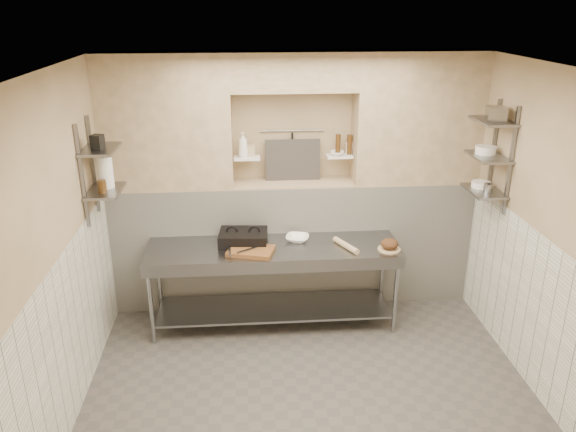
{
  "coord_description": "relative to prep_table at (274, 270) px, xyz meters",
  "views": [
    {
      "loc": [
        -0.53,
        -4.07,
        3.27
      ],
      "look_at": [
        -0.13,
        0.9,
        1.35
      ],
      "focal_mm": 35.0,
      "sensor_mm": 36.0,
      "label": 1
    }
  ],
  "objects": [
    {
      "name": "wall_shelf_right_upper",
      "position": [
        2.1,
        -0.13,
        1.56
      ],
      "size": [
        0.3,
        0.5,
        0.03
      ],
      "primitive_type": "cube",
      "color": "slate",
      "rests_on": "wall_right"
    },
    {
      "name": "backwall_lower",
      "position": [
        0.26,
        0.57,
        0.06
      ],
      "size": [
        4.0,
        0.4,
        1.4
      ],
      "primitive_type": "cube",
      "color": "white",
      "rests_on": "floor"
    },
    {
      "name": "shelf_rail_right_a",
      "position": [
        2.23,
        0.07,
        1.21
      ],
      "size": [
        0.03,
        0.03,
        1.05
      ],
      "primitive_type": "cube",
      "color": "slate",
      "rests_on": "wall_right"
    },
    {
      "name": "bread_board",
      "position": [
        1.17,
        -0.15,
        0.26
      ],
      "size": [
        0.23,
        0.23,
        0.01
      ],
      "primitive_type": "cylinder",
      "color": "tan",
      "rests_on": "prep_table"
    },
    {
      "name": "box_left_upper",
      "position": [
        -1.58,
        -0.2,
        1.44
      ],
      "size": [
        0.12,
        0.12,
        0.14
      ],
      "primitive_type": "cube",
      "rotation": [
        0.0,
        0.0,
        -0.3
      ],
      "color": "black",
      "rests_on": "wall_shelf_left_upper"
    },
    {
      "name": "tongs",
      "position": [
        -0.44,
        -0.18,
        0.31
      ],
      "size": [
        0.03,
        0.25,
        0.02
      ],
      "primitive_type": "cylinder",
      "rotation": [
        1.57,
        0.0,
        0.04
      ],
      "color": "gray",
      "rests_on": "cutting_board"
    },
    {
      "name": "hanging_steel",
      "position": [
        0.26,
        0.72,
        1.14
      ],
      "size": [
        0.02,
        0.02,
        0.3
      ],
      "primitive_type": "cylinder",
      "color": "black",
      "rests_on": "utensil_rail"
    },
    {
      "name": "bottle_soap",
      "position": [
        -0.28,
        0.56,
        1.21
      ],
      "size": [
        0.13,
        0.13,
        0.27
      ],
      "primitive_type": "imported",
      "rotation": [
        0.0,
        0.0,
        -0.32
      ],
      "color": "white",
      "rests_on": "alcove_shelf_left"
    },
    {
      "name": "mixing_bowl",
      "position": [
        0.26,
        0.14,
        0.29
      ],
      "size": [
        0.29,
        0.29,
        0.06
      ],
      "primitive_type": "imported",
      "rotation": [
        0.0,
        0.0,
        -0.24
      ],
      "color": "white",
      "rests_on": "prep_table"
    },
    {
      "name": "cutting_board",
      "position": [
        -0.23,
        -0.11,
        0.28
      ],
      "size": [
        0.51,
        0.42,
        0.04
      ],
      "primitive_type": "cube",
      "rotation": [
        0.0,
        0.0,
        -0.28
      ],
      "color": "brown",
      "rests_on": "prep_table"
    },
    {
      "name": "wall_front",
      "position": [
        0.26,
        -3.18,
        0.76
      ],
      "size": [
        4.0,
        0.1,
        2.8
      ],
      "primitive_type": "cube",
      "color": "tan",
      "rests_on": "ground"
    },
    {
      "name": "wall_left",
      "position": [
        -1.79,
        -1.18,
        0.76
      ],
      "size": [
        0.1,
        3.9,
        2.8
      ],
      "primitive_type": "cube",
      "color": "tan",
      "rests_on": "ground"
    },
    {
      "name": "canister_right",
      "position": [
        2.1,
        -0.22,
        0.91
      ],
      "size": [
        0.09,
        0.09,
        0.09
      ],
      "primitive_type": "cylinder",
      "color": "gray",
      "rests_on": "wall_shelf_right_lower"
    },
    {
      "name": "rolling_pin",
      "position": [
        0.74,
        -0.07,
        0.29
      ],
      "size": [
        0.22,
        0.37,
        0.06
      ],
      "primitive_type": "cylinder",
      "rotation": [
        1.57,
        0.0,
        0.45
      ],
      "color": "tan",
      "rests_on": "prep_table"
    },
    {
      "name": "condiment_a",
      "position": [
        0.86,
        0.59,
        1.18
      ],
      "size": [
        0.06,
        0.06,
        0.21
      ],
      "primitive_type": "cylinder",
      "color": "#40270F",
      "rests_on": "alcove_shelf_right"
    },
    {
      "name": "utensil_rail",
      "position": [
        0.26,
        0.74,
        1.31
      ],
      "size": [
        0.7,
        0.02,
        0.02
      ],
      "primitive_type": "cylinder",
      "rotation": [
        0.0,
        1.57,
        0.0
      ],
      "color": "gray",
      "rests_on": "wall_back"
    },
    {
      "name": "bowl_right_mid",
      "position": [
        2.1,
        -0.06,
        1.26
      ],
      "size": [
        0.2,
        0.2,
        0.07
      ],
      "primitive_type": "cylinder",
      "color": "white",
      "rests_on": "wall_shelf_right_mid"
    },
    {
      "name": "shelf_rail_right_b",
      "position": [
        2.23,
        -0.33,
        1.21
      ],
      "size": [
        0.03,
        0.03,
        1.05
      ],
      "primitive_type": "cube",
      "color": "slate",
      "rests_on": "wall_right"
    },
    {
      "name": "bowl_alcove",
      "position": [
        0.72,
        0.55,
        1.09
      ],
      "size": [
        0.19,
        0.19,
        0.05
      ],
      "primitive_type": "imported",
      "rotation": [
        0.0,
        0.0,
        0.28
      ],
      "color": "white",
      "rests_on": "alcove_shelf_right"
    },
    {
      "name": "wall_right",
      "position": [
        2.31,
        -1.18,
        0.76
      ],
      "size": [
        0.1,
        3.9,
        2.8
      ],
      "primitive_type": "cube",
      "color": "tan",
      "rests_on": "ground"
    },
    {
      "name": "panini_press",
      "position": [
        -0.31,
        0.12,
        0.32
      ],
      "size": [
        0.52,
        0.4,
        0.13
      ],
      "rotation": [
        0.0,
        0.0,
        -0.08
      ],
      "color": "black",
      "rests_on": "prep_table"
    },
    {
      "name": "bowl_right",
      "position": [
        2.1,
        -0.05,
        0.9
      ],
      "size": [
        0.19,
        0.19,
        0.06
      ],
      "primitive_type": "cylinder",
      "color": "white",
      "rests_on": "wall_shelf_right_lower"
    },
    {
      "name": "condiment_c",
      "position": [
        0.87,
        0.6,
        1.13
      ],
      "size": [
        0.07,
        0.07,
        0.12
      ],
      "primitive_type": "cylinder",
      "color": "white",
      "rests_on": "alcove_shelf_right"
    },
    {
      "name": "jar_left",
      "position": [
        -1.58,
        -0.23,
        1.03
      ],
      "size": [
        0.08,
        0.08,
        0.12
      ],
      "primitive_type": "cylinder",
      "color": "#40270F",
      "rests_on": "wall_shelf_left_lower"
    },
    {
      "name": "basket_right",
      "position": [
        2.1,
        -0.18,
        1.64
      ],
      "size": [
        0.21,
        0.24,
        0.13
      ],
      "primitive_type": "cube",
      "rotation": [
        0.0,
        0.0,
        -0.25
      ],
      "color": "gray",
      "rests_on": "wall_shelf_right_upper"
    },
    {
      "name": "alcove_shelf_left",
      "position": [
        -0.24,
        0.57,
        1.06
      ],
      "size": [
        0.28,
        0.16,
        0.02
      ],
      "primitive_type": "cube",
      "color": "white",
      "rests_on": "backwall_lower"
    },
    {
      "name": "knife_blade",
      "position": [
        -0.27,
        -0.14,
        0.31
      ],
      "size": [
        0.22,
        0.15,
        0.01
      ],
      "primitive_type": "cube",
      "rotation": [
        0.0,
        0.0,
        0.57
      ],
      "color": "gray",
      "rests_on": "cutting_board"
    },
    {
      "name": "wainscot_right",
      "position": [
        2.25,
        -1.18,
        0.06
      ],
      "size": [
        0.02,
        3.9,
        1.4
      ],
      "primitive_type": "cube",
      "color": "white",
      "rests_on": "floor"
    },
    {
      "name": "condiment_b",
      "position": [
        0.74,
        0.59,
        1.18
      ],
      "size": [
        0.06,
        0.06,
        0.22
      ],
      "primitive_type": "cylinder",
      "color": "#40270F",
      "rests_on": "alcove_shelf_right"
    },
    {
      "name": "alcove_shelf_right",
      "position": [
        0.76,
        0.57,
        1.06
      ],
      "size": [
        0.28,
        0.16,
        0.02
      ],
      "primitive_type": "cube",
      "color": "white",
      "rests_on": "backwall_lower"
    },
    {
      "name": "wall_shelf_left_lower",
      "position": [
        -1.58,
        -0.13,
        0.96
      ],
      "size": [
        0.3,
        0.5,
        0.02
      ],
      "primitive_type": "cube",
      "color": "slate",
      "rests_on": "wall_left"
    },
    {
      "name": "bread_loaf",
      "position": [
        1.17,
        -0.15,
        0.32
      ],
      "size": [
        0.18,
        0.18,
        0.11
      ],
      "primitive_type": "ellipsoid",
      "color": "#4C2D19",
      "rests_on": "bread_board"
    },
    {
      "name": "prep_table",
      "position": [
        0.0,
        0.0,
        0.0
      ],
      "size": [
        2.6,
        0.7,
        0.9
      ],
      "color": "gray",
      "rests_on": "floor"
    },
    {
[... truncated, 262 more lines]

